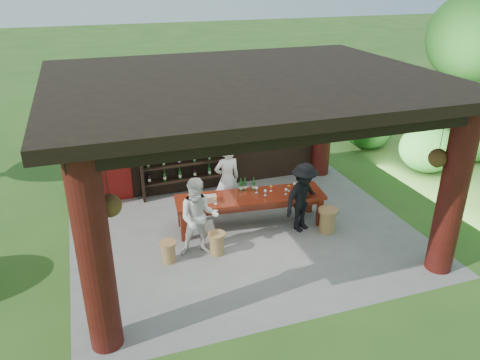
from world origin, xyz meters
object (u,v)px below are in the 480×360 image
object	(u,v)px
stool_near_left	(217,243)
host	(227,179)
wine_shelf	(187,156)
stool_far_left	(169,251)
tasting_table	(250,200)
guest_man	(303,197)
guest_woman	(199,218)
stool_near_right	(327,220)
napkin_basket	(210,199)

from	to	relation	value
stool_near_left	host	bearing A→B (deg)	65.95
wine_shelf	stool_far_left	world-z (taller)	wine_shelf
stool_near_left	tasting_table	bearing A→B (deg)	40.26
guest_man	wine_shelf	bearing A→B (deg)	104.89
stool_far_left	guest_woman	distance (m)	0.90
guest_woman	stool_near_right	bearing A→B (deg)	11.29
wine_shelf	tasting_table	xyz separation A→B (m)	(0.96, -2.09, -0.41)
stool_far_left	guest_man	bearing A→B (deg)	5.57
wine_shelf	host	xyz separation A→B (m)	(0.68, -1.25, -0.20)
tasting_table	guest_man	world-z (taller)	guest_man
host	guest_man	distance (m)	1.91
stool_near_right	stool_near_left	bearing A→B (deg)	-178.74
stool_near_left	stool_far_left	distance (m)	0.99
tasting_table	host	bearing A→B (deg)	107.92
stool_near_right	stool_far_left	xyz separation A→B (m)	(-3.55, -0.02, -0.06)
stool_near_right	napkin_basket	world-z (taller)	napkin_basket
host	guest_woman	xyz separation A→B (m)	(-1.10, -1.60, -0.01)
stool_near_right	guest_man	world-z (taller)	guest_man
wine_shelf	guest_woman	bearing A→B (deg)	-98.27
stool_far_left	host	xyz separation A→B (m)	(1.76, 1.69, 0.61)
tasting_table	stool_far_left	size ratio (longest dim) A/B	7.59
wine_shelf	stool_far_left	xyz separation A→B (m)	(-1.07, -2.94, -0.81)
stool_far_left	stool_near_left	bearing A→B (deg)	-2.38
wine_shelf	guest_man	world-z (taller)	wine_shelf
guest_woman	guest_man	world-z (taller)	guest_woman
stool_near_right	guest_woman	size ratio (longest dim) A/B	0.34
stool_far_left	stool_near_right	bearing A→B (deg)	0.25
napkin_basket	stool_near_right	bearing A→B (deg)	-18.98
stool_near_right	guest_man	distance (m)	0.75
host	guest_woman	world-z (taller)	host
wine_shelf	stool_near_left	bearing A→B (deg)	-91.69
stool_near_left	napkin_basket	distance (m)	1.07
tasting_table	stool_near_left	bearing A→B (deg)	-139.74
stool_near_left	stool_near_right	size ratio (longest dim) A/B	0.85
napkin_basket	stool_near_left	bearing A→B (deg)	-98.10
stool_far_left	host	size ratio (longest dim) A/B	0.27
stool_near_left	guest_man	bearing A→B (deg)	9.28
tasting_table	stool_near_right	bearing A→B (deg)	-28.57
guest_man	napkin_basket	world-z (taller)	guest_man
stool_near_left	guest_man	distance (m)	2.18
stool_far_left	wine_shelf	bearing A→B (deg)	69.89
guest_woman	napkin_basket	world-z (taller)	guest_woman
stool_far_left	napkin_basket	world-z (taller)	napkin_basket
stool_near_right	napkin_basket	size ratio (longest dim) A/B	2.18
wine_shelf	stool_near_right	size ratio (longest dim) A/B	4.17
host	guest_woman	distance (m)	1.94
stool_far_left	napkin_basket	size ratio (longest dim) A/B	1.72
wine_shelf	stool_near_right	bearing A→B (deg)	-49.71
tasting_table	napkin_basket	bearing A→B (deg)	179.34
guest_man	stool_near_right	bearing A→B (deg)	-52.76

